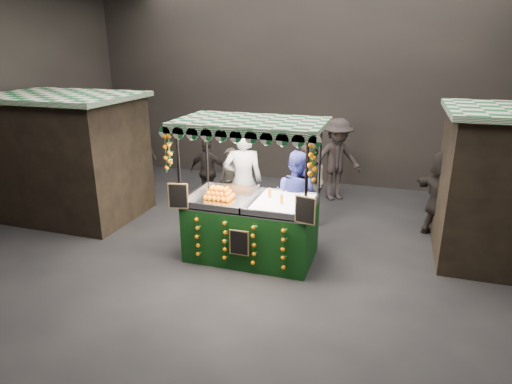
% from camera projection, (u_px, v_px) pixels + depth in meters
% --- Properties ---
extents(ground, '(12.00, 12.00, 0.00)m').
position_uv_depth(ground, '(251.00, 263.00, 7.55)').
color(ground, black).
rests_on(ground, ground).
extents(market_hall, '(12.10, 10.10, 5.05)m').
position_uv_depth(market_hall, '(250.00, 57.00, 6.47)').
color(market_hall, black).
rests_on(market_hall, ground).
extents(neighbour_stall_left, '(3.00, 2.20, 2.60)m').
position_uv_depth(neighbour_stall_left, '(69.00, 156.00, 9.31)').
color(neighbour_stall_left, black).
rests_on(neighbour_stall_left, ground).
extents(juice_stall, '(2.49, 1.46, 2.41)m').
position_uv_depth(juice_stall, '(251.00, 218.00, 7.52)').
color(juice_stall, black).
rests_on(juice_stall, ground).
extents(vendor_grey, '(0.87, 0.71, 2.07)m').
position_uv_depth(vendor_grey, '(243.00, 182.00, 8.49)').
color(vendor_grey, gray).
rests_on(vendor_grey, ground).
extents(vendor_blue, '(1.04, 0.92, 1.79)m').
position_uv_depth(vendor_blue, '(296.00, 198.00, 8.01)').
color(vendor_blue, navy).
rests_on(vendor_blue, ground).
extents(shopper_0, '(0.62, 0.47, 1.52)m').
position_uv_depth(shopper_0, '(231.00, 184.00, 9.28)').
color(shopper_0, '#282421').
rests_on(shopper_0, ground).
extents(shopper_1, '(1.09, 1.06, 1.77)m').
position_uv_depth(shopper_1, '(308.00, 186.00, 8.75)').
color(shopper_1, '#2B2623').
rests_on(shopper_1, ground).
extents(shopper_2, '(0.90, 0.39, 1.52)m').
position_uv_depth(shopper_2, '(208.00, 171.00, 10.21)').
color(shopper_2, black).
rests_on(shopper_2, ground).
extents(shopper_3, '(1.44, 1.33, 1.94)m').
position_uv_depth(shopper_3, '(337.00, 160.00, 10.35)').
color(shopper_3, '#2E2626').
rests_on(shopper_3, ground).
extents(shopper_4, '(0.94, 0.66, 1.84)m').
position_uv_depth(shopper_4, '(139.00, 147.00, 11.83)').
color(shopper_4, black).
rests_on(shopper_4, ground).
extents(shopper_5, '(1.37, 1.54, 1.70)m').
position_uv_depth(shopper_5, '(440.00, 195.00, 8.33)').
color(shopper_5, black).
rests_on(shopper_5, ground).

